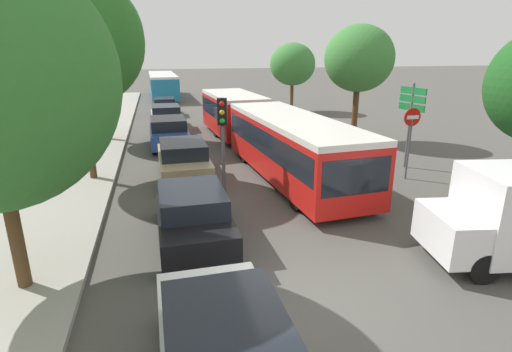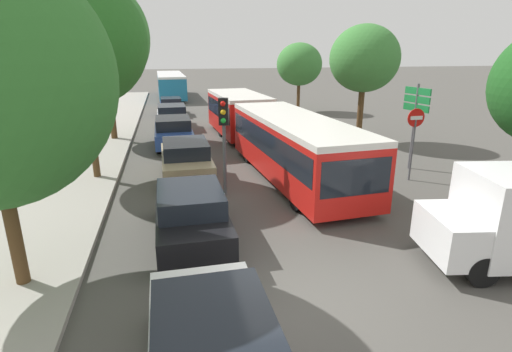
{
  "view_description": "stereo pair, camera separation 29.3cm",
  "coord_description": "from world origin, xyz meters",
  "px_view_note": "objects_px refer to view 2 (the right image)",
  "views": [
    {
      "loc": [
        -2.6,
        -6.39,
        4.96
      ],
      "look_at": [
        0.2,
        5.02,
        1.2
      ],
      "focal_mm": 28.0,
      "sensor_mm": 36.0,
      "label": 1
    },
    {
      "loc": [
        -2.31,
        -6.45,
        4.96
      ],
      "look_at": [
        0.2,
        5.02,
        1.2
      ],
      "focal_mm": 28.0,
      "sensor_mm": 36.0,
      "label": 2
    }
  ],
  "objects_px": {
    "tree_right_far": "(300,65)",
    "queued_car_blue": "(173,132)",
    "tree_right_mid": "(364,59)",
    "queued_car_navy": "(171,106)",
    "tree_left_mid": "(83,45)",
    "direction_sign_post": "(416,109)",
    "queued_car_silver": "(172,117)",
    "queued_car_black": "(191,214)",
    "articulated_bus": "(266,128)",
    "city_bus_rear": "(171,84)",
    "tree_left_far": "(104,37)",
    "no_entry_sign": "(414,133)",
    "queued_car_tan": "(186,159)",
    "traffic_light": "(224,125)"
  },
  "relations": [
    {
      "from": "queued_car_black",
      "to": "tree_right_far",
      "type": "xyz_separation_m",
      "value": [
        10.09,
        21.49,
        2.93
      ]
    },
    {
      "from": "city_bus_rear",
      "to": "queued_car_tan",
      "type": "relative_size",
      "value": 2.62
    },
    {
      "from": "no_entry_sign",
      "to": "queued_car_tan",
      "type": "bearing_deg",
      "value": -104.09
    },
    {
      "from": "tree_left_far",
      "to": "city_bus_rear",
      "type": "bearing_deg",
      "value": 80.34
    },
    {
      "from": "queued_car_black",
      "to": "no_entry_sign",
      "type": "height_order",
      "value": "no_entry_sign"
    },
    {
      "from": "city_bus_rear",
      "to": "no_entry_sign",
      "type": "relative_size",
      "value": 4.1
    },
    {
      "from": "direction_sign_post",
      "to": "city_bus_rear",
      "type": "bearing_deg",
      "value": -81.83
    },
    {
      "from": "city_bus_rear",
      "to": "queued_car_tan",
      "type": "distance_m",
      "value": 28.23
    },
    {
      "from": "city_bus_rear",
      "to": "queued_car_black",
      "type": "xyz_separation_m",
      "value": [
        0.01,
        -33.73,
        -0.68
      ]
    },
    {
      "from": "tree_right_far",
      "to": "queued_car_blue",
      "type": "bearing_deg",
      "value": -134.9
    },
    {
      "from": "tree_left_far",
      "to": "traffic_light",
      "type": "bearing_deg",
      "value": -64.1
    },
    {
      "from": "queued_car_black",
      "to": "tree_right_mid",
      "type": "xyz_separation_m",
      "value": [
        9.79,
        10.01,
        3.69
      ]
    },
    {
      "from": "queued_car_tan",
      "to": "traffic_light",
      "type": "bearing_deg",
      "value": -151.79
    },
    {
      "from": "city_bus_rear",
      "to": "tree_left_far",
      "type": "height_order",
      "value": "tree_left_far"
    },
    {
      "from": "no_entry_sign",
      "to": "queued_car_silver",
      "type": "bearing_deg",
      "value": -145.43
    },
    {
      "from": "articulated_bus",
      "to": "queued_car_silver",
      "type": "relative_size",
      "value": 3.82
    },
    {
      "from": "city_bus_rear",
      "to": "articulated_bus",
      "type": "bearing_deg",
      "value": -172.55
    },
    {
      "from": "queued_car_tan",
      "to": "no_entry_sign",
      "type": "relative_size",
      "value": 1.56
    },
    {
      "from": "queued_car_blue",
      "to": "direction_sign_post",
      "type": "relative_size",
      "value": 1.24
    },
    {
      "from": "queued_car_black",
      "to": "tree_right_far",
      "type": "bearing_deg",
      "value": -26.12
    },
    {
      "from": "articulated_bus",
      "to": "no_entry_sign",
      "type": "bearing_deg",
      "value": 41.15
    },
    {
      "from": "queued_car_silver",
      "to": "tree_right_mid",
      "type": "distance_m",
      "value": 12.38
    },
    {
      "from": "no_entry_sign",
      "to": "queued_car_blue",
      "type": "bearing_deg",
      "value": -131.05
    },
    {
      "from": "no_entry_sign",
      "to": "articulated_bus",
      "type": "bearing_deg",
      "value": -134.65
    },
    {
      "from": "direction_sign_post",
      "to": "tree_right_mid",
      "type": "height_order",
      "value": "tree_right_mid"
    },
    {
      "from": "queued_car_navy",
      "to": "direction_sign_post",
      "type": "xyz_separation_m",
      "value": [
        9.81,
        -17.14,
        1.89
      ]
    },
    {
      "from": "direction_sign_post",
      "to": "tree_left_mid",
      "type": "distance_m",
      "value": 13.18
    },
    {
      "from": "traffic_light",
      "to": "tree_left_mid",
      "type": "height_order",
      "value": "tree_left_mid"
    },
    {
      "from": "queued_car_navy",
      "to": "no_entry_sign",
      "type": "distance_m",
      "value": 20.64
    },
    {
      "from": "queued_car_navy",
      "to": "tree_right_far",
      "type": "relative_size",
      "value": 0.72
    },
    {
      "from": "queued_car_navy",
      "to": "queued_car_silver",
      "type": "bearing_deg",
      "value": 178.73
    },
    {
      "from": "queued_car_black",
      "to": "tree_right_far",
      "type": "height_order",
      "value": "tree_right_far"
    },
    {
      "from": "queued_car_black",
      "to": "queued_car_silver",
      "type": "relative_size",
      "value": 0.98
    },
    {
      "from": "tree_left_mid",
      "to": "tree_right_far",
      "type": "relative_size",
      "value": 1.39
    },
    {
      "from": "direction_sign_post",
      "to": "tree_right_far",
      "type": "bearing_deg",
      "value": -101.85
    },
    {
      "from": "queued_car_black",
      "to": "queued_car_tan",
      "type": "xyz_separation_m",
      "value": [
        0.14,
        5.5,
        0.02
      ]
    },
    {
      "from": "queued_car_navy",
      "to": "tree_left_mid",
      "type": "distance_m",
      "value": 16.78
    },
    {
      "from": "articulated_bus",
      "to": "queued_car_black",
      "type": "distance_m",
      "value": 8.97
    },
    {
      "from": "articulated_bus",
      "to": "queued_car_navy",
      "type": "height_order",
      "value": "articulated_bus"
    },
    {
      "from": "traffic_light",
      "to": "tree_left_far",
      "type": "distance_m",
      "value": 11.56
    },
    {
      "from": "articulated_bus",
      "to": "direction_sign_post",
      "type": "bearing_deg",
      "value": 56.26
    },
    {
      "from": "articulated_bus",
      "to": "tree_left_mid",
      "type": "xyz_separation_m",
      "value": [
        -7.26,
        -1.95,
        3.66
      ]
    },
    {
      "from": "queued_car_navy",
      "to": "no_entry_sign",
      "type": "xyz_separation_m",
      "value": [
        8.89,
        -18.59,
        1.19
      ]
    },
    {
      "from": "queued_car_silver",
      "to": "queued_car_black",
      "type": "bearing_deg",
      "value": 179.78
    },
    {
      "from": "queued_car_blue",
      "to": "no_entry_sign",
      "type": "height_order",
      "value": "no_entry_sign"
    },
    {
      "from": "queued_car_blue",
      "to": "tree_right_mid",
      "type": "height_order",
      "value": "tree_right_mid"
    },
    {
      "from": "queued_car_silver",
      "to": "direction_sign_post",
      "type": "bearing_deg",
      "value": -140.39
    },
    {
      "from": "no_entry_sign",
      "to": "tree_right_far",
      "type": "xyz_separation_m",
      "value": [
        1.38,
        18.14,
        1.8
      ]
    },
    {
      "from": "articulated_bus",
      "to": "tree_right_mid",
      "type": "height_order",
      "value": "tree_right_mid"
    },
    {
      "from": "articulated_bus",
      "to": "city_bus_rear",
      "type": "height_order",
      "value": "city_bus_rear"
    }
  ]
}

